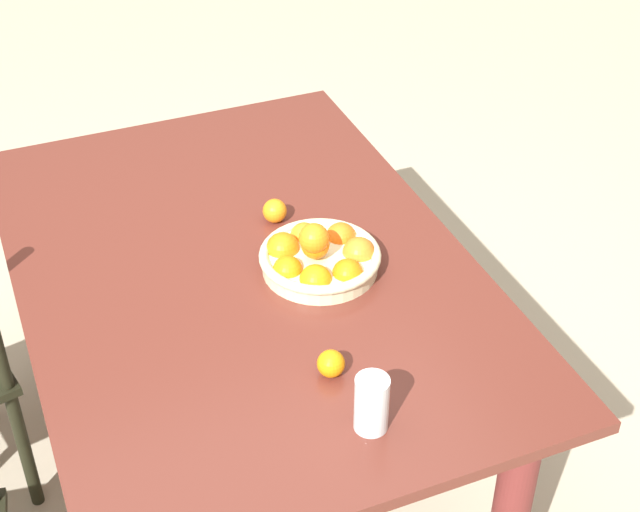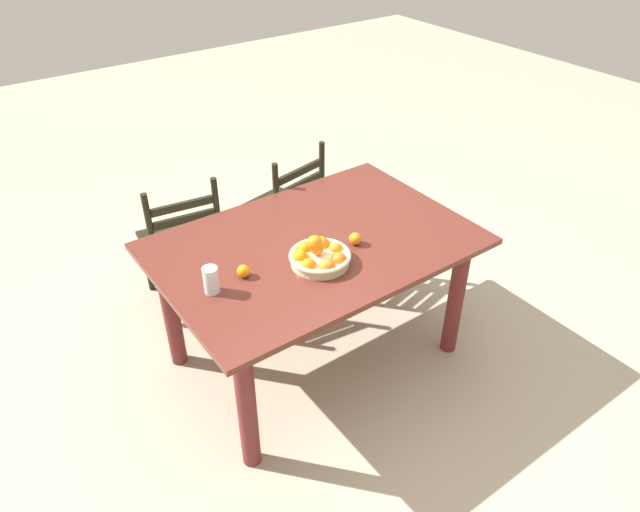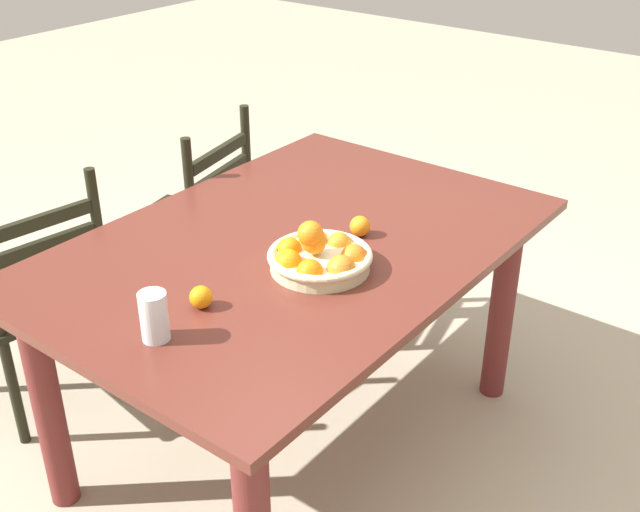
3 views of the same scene
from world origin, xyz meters
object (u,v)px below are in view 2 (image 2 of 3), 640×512
chair_by_cabinet (284,212)px  drinking_glass (211,280)px  dining_table (315,263)px  fruit_bowl (320,256)px  orange_loose_0 (243,271)px  orange_loose_1 (355,239)px  chair_near_window (183,244)px

chair_by_cabinet → drinking_glass: size_ratio=7.27×
chair_by_cabinet → dining_table: bearing=56.3°
dining_table → fruit_bowl: 0.26m
orange_loose_0 → drinking_glass: 0.17m
chair_by_cabinet → fruit_bowl: 1.11m
fruit_bowl → orange_loose_1: fruit_bowl is taller
fruit_bowl → orange_loose_0: 0.37m
chair_near_window → chair_by_cabinet: (0.68, -0.06, 0.01)m
fruit_bowl → drinking_glass: 0.53m
chair_by_cabinet → drinking_glass: (-0.92, -0.86, 0.39)m
chair_near_window → orange_loose_1: size_ratio=14.34×
drinking_glass → fruit_bowl: bearing=-11.0°
chair_by_cabinet → orange_loose_1: (-0.16, -0.94, 0.36)m
chair_by_cabinet → orange_loose_0: 1.19m
dining_table → drinking_glass: size_ratio=12.37×
orange_loose_1 → dining_table: bearing=137.4°
fruit_bowl → orange_loose_1: bearing=6.7°
chair_by_cabinet → orange_loose_0: size_ratio=15.35×
dining_table → orange_loose_0: (-0.43, -0.05, 0.17)m
chair_near_window → chair_by_cabinet: bearing=-177.1°
chair_near_window → orange_loose_1: chair_near_window is taller
dining_table → drinking_glass: drinking_glass is taller
orange_loose_1 → chair_by_cabinet: bearing=80.0°
orange_loose_0 → orange_loose_1: bearing=-8.5°
dining_table → orange_loose_1: bearing=-42.6°
orange_loose_0 → orange_loose_1: (0.58, -0.09, 0.00)m
chair_near_window → chair_by_cabinet: chair_by_cabinet is taller
drinking_glass → orange_loose_0: bearing=5.2°
dining_table → orange_loose_1: 0.26m
fruit_bowl → orange_loose_1: (0.24, 0.03, -0.01)m
dining_table → orange_loose_0: 0.47m
orange_loose_1 → orange_loose_0: bearing=171.5°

